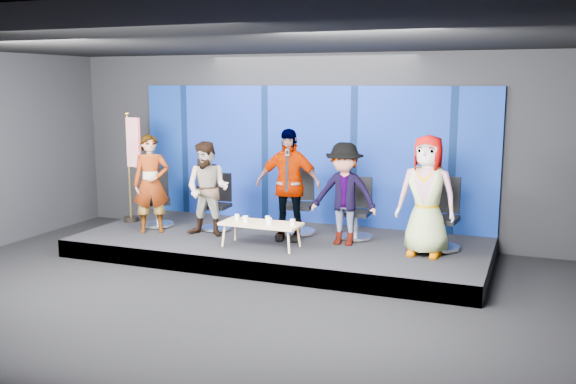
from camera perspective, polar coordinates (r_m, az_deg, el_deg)
name	(u,v)px	position (r m, az deg, el deg)	size (l,w,h in m)	color
ground	(212,300)	(9.03, -6.79, -9.51)	(10.00, 10.00, 0.00)	black
room_walls	(208,123)	(8.54, -7.11, 6.07)	(10.02, 8.02, 3.51)	black
riser	(280,247)	(11.15, -0.71, -4.89)	(7.00, 3.00, 0.30)	black
backdrop	(309,155)	(12.22, 1.85, 3.31)	(7.00, 0.08, 2.60)	navy
chair_a	(157,207)	(12.26, -11.56, -1.32)	(0.84, 0.84, 1.08)	silver
panelist_a	(151,184)	(11.68, -12.07, 0.72)	(0.64, 0.42, 1.76)	black
chair_b	(217,211)	(11.80, -6.33, -1.71)	(0.61, 0.61, 1.02)	silver
panelist_b	(208,189)	(11.24, -7.14, 0.25)	(0.81, 0.63, 1.66)	black
chair_c	(298,212)	(11.43, 0.91, -1.77)	(0.74, 0.74, 1.18)	silver
panelist_c	(288,185)	(10.85, 0.01, 0.66)	(1.12, 0.46, 1.91)	black
chair_d	(357,218)	(11.13, 6.12, -2.35)	(0.60, 0.60, 1.05)	silver
panelist_d	(344,194)	(10.59, 5.01, -0.17)	(1.10, 0.63, 1.70)	black
chair_e	(441,226)	(10.64, 13.47, -2.94)	(0.71, 0.71, 1.16)	silver
panelist_e	(427,196)	(10.09, 12.23, -0.33)	(0.92, 0.60, 1.88)	black
coffee_table	(261,225)	(10.48, -2.42, -2.91)	(1.32, 0.57, 0.40)	tan
mug_a	(237,217)	(10.71, -4.56, -2.23)	(0.08, 0.08, 0.09)	silver
mug_b	(245,219)	(10.51, -3.81, -2.42)	(0.09, 0.09, 0.10)	silver
mug_c	(268,219)	(10.57, -1.83, -2.38)	(0.07, 0.07, 0.09)	silver
mug_d	(269,221)	(10.33, -1.69, -2.61)	(0.09, 0.09, 0.11)	silver
mug_e	(293,222)	(10.27, 0.41, -2.71)	(0.08, 0.08, 0.10)	silver
flag_stand	(132,164)	(12.55, -13.69, 2.41)	(0.48, 0.28, 2.13)	black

